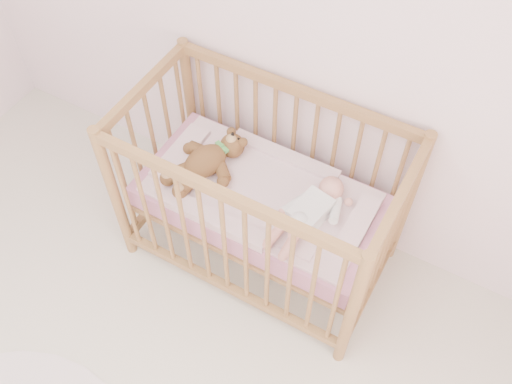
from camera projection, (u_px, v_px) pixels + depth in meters
The scene contains 6 objects.
wall_back at pixel (291, 9), 2.44m from camera, with size 4.00×0.02×2.70m, color white.
crib at pixel (261, 199), 2.88m from camera, with size 1.36×0.76×1.00m, color #9A7041, non-canonical shape.
mattress at pixel (261, 201), 2.89m from camera, with size 1.22×0.62×0.13m, color #C67B97.
blanket at pixel (261, 192), 2.83m from camera, with size 1.10×0.58×0.06m, color #F1A6B1, non-canonical shape.
baby at pixel (311, 209), 2.68m from camera, with size 0.26×0.55×0.13m, color white, non-canonical shape.
teddy_bear at pixel (205, 161), 2.84m from camera, with size 0.36×0.51×0.14m, color brown, non-canonical shape.
Camera 1 is at (0.90, 0.10, 2.82)m, focal length 40.00 mm.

